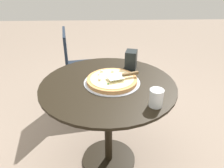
{
  "coord_description": "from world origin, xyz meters",
  "views": [
    {
      "loc": [
        0.02,
        1.25,
        1.39
      ],
      "look_at": [
        -0.03,
        -0.02,
        0.69
      ],
      "focal_mm": 34.99,
      "sensor_mm": 36.0,
      "label": 1
    }
  ],
  "objects_px": {
    "patio_table": "(108,104)",
    "pizza_on_tray": "(112,80)",
    "drinking_cup": "(156,98)",
    "napkin_dispenser": "(131,60)",
    "patio_chair_far": "(79,63)",
    "pizza_server": "(123,75)"
  },
  "relations": [
    {
      "from": "patio_table",
      "to": "pizza_on_tray",
      "type": "bearing_deg",
      "value": -147.89
    },
    {
      "from": "drinking_cup",
      "to": "pizza_on_tray",
      "type": "bearing_deg",
      "value": -50.3
    },
    {
      "from": "napkin_dispenser",
      "to": "patio_chair_far",
      "type": "distance_m",
      "value": 0.83
    },
    {
      "from": "napkin_dispenser",
      "to": "patio_chair_far",
      "type": "height_order",
      "value": "napkin_dispenser"
    },
    {
      "from": "pizza_server",
      "to": "drinking_cup",
      "type": "distance_m",
      "value": 0.31
    },
    {
      "from": "pizza_on_tray",
      "to": "napkin_dispenser",
      "type": "distance_m",
      "value": 0.26
    },
    {
      "from": "pizza_server",
      "to": "drinking_cup",
      "type": "height_order",
      "value": "drinking_cup"
    },
    {
      "from": "patio_chair_far",
      "to": "pizza_on_tray",
      "type": "bearing_deg",
      "value": 110.85
    },
    {
      "from": "drinking_cup",
      "to": "napkin_dispenser",
      "type": "height_order",
      "value": "napkin_dispenser"
    },
    {
      "from": "patio_table",
      "to": "pizza_server",
      "type": "relative_size",
      "value": 4.16
    },
    {
      "from": "patio_table",
      "to": "drinking_cup",
      "type": "xyz_separation_m",
      "value": [
        -0.26,
        0.26,
        0.21
      ]
    },
    {
      "from": "patio_table",
      "to": "pizza_server",
      "type": "distance_m",
      "value": 0.23
    },
    {
      "from": "pizza_on_tray",
      "to": "napkin_dispenser",
      "type": "height_order",
      "value": "napkin_dispenser"
    },
    {
      "from": "napkin_dispenser",
      "to": "patio_chair_far",
      "type": "xyz_separation_m",
      "value": [
        0.47,
        -0.63,
        -0.29
      ]
    },
    {
      "from": "patio_chair_far",
      "to": "napkin_dispenser",
      "type": "bearing_deg",
      "value": 126.76
    },
    {
      "from": "patio_table",
      "to": "patio_chair_far",
      "type": "distance_m",
      "value": 0.91
    },
    {
      "from": "pizza_server",
      "to": "napkin_dispenser",
      "type": "bearing_deg",
      "value": -108.67
    },
    {
      "from": "pizza_on_tray",
      "to": "drinking_cup",
      "type": "bearing_deg",
      "value": 129.7
    },
    {
      "from": "pizza_on_tray",
      "to": "drinking_cup",
      "type": "relative_size",
      "value": 3.69
    },
    {
      "from": "drinking_cup",
      "to": "patio_chair_far",
      "type": "relative_size",
      "value": 0.12
    },
    {
      "from": "pizza_on_tray",
      "to": "napkin_dispenser",
      "type": "bearing_deg",
      "value": -124.99
    },
    {
      "from": "patio_table",
      "to": "drinking_cup",
      "type": "height_order",
      "value": "drinking_cup"
    }
  ]
}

